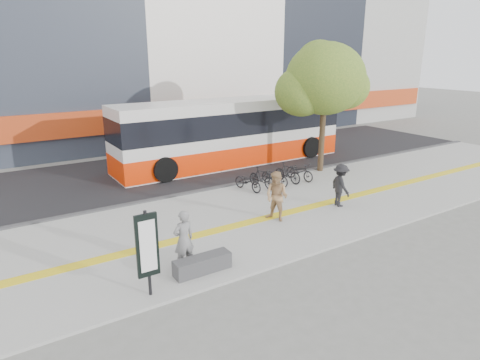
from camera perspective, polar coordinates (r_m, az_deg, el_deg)
ground at (r=13.84m, az=2.20°, el=-7.75°), size 120.00×120.00×0.00m
sidewalk at (r=14.97m, az=-1.09°, el=-5.60°), size 40.00×7.00×0.08m
tactile_strip at (r=14.56m, az=-0.06°, el=-6.07°), size 40.00×0.45×0.01m
street at (r=21.39m, az=-11.69°, el=0.97°), size 40.00×8.00×0.06m
curb at (r=17.85m, az=-7.00°, el=-1.85°), size 40.00×0.25×0.14m
bench at (r=11.57m, az=-5.13°, el=-11.33°), size 1.60×0.45×0.45m
signboard at (r=10.28m, az=-12.48°, el=-8.85°), size 0.55×0.10×2.20m
street_tree at (r=20.92m, az=11.22°, el=13.14°), size 4.40×3.80×6.31m
bus at (r=22.44m, az=-1.08°, el=6.31°), size 12.69×3.01×3.38m
bicycle_row at (r=18.80m, az=4.75°, el=0.58°), size 3.71×1.64×0.91m
seated_woman at (r=11.57m, az=-7.67°, el=-8.04°), size 0.64×0.45×1.68m
pedestrian_tan at (r=14.68m, az=5.01°, el=-2.25°), size 0.95×1.05×1.78m
pedestrian_dark at (r=16.52m, az=13.50°, el=-0.70°), size 0.86×1.19×1.66m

